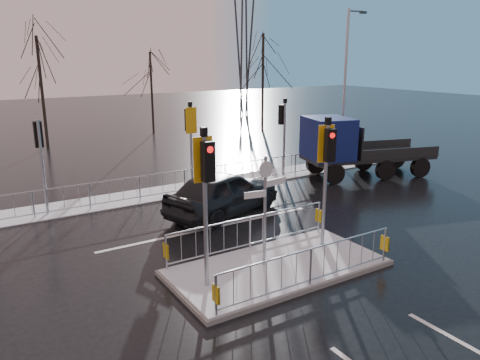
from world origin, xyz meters
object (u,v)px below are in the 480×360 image
traffic_island (277,256)px  flatbed_truck (345,146)px  car_far_lane (223,192)px  street_lamp_right (346,82)px

traffic_island → flatbed_truck: (8.77, 6.48, 1.17)m
traffic_island → flatbed_truck: traffic_island is taller
car_far_lane → street_lamp_right: size_ratio=0.61×
traffic_island → car_far_lane: traffic_island is taller
flatbed_truck → street_lamp_right: bearing=47.9°
traffic_island → street_lamp_right: 14.14m
car_far_lane → flatbed_truck: (7.64, 1.58, 0.73)m
street_lamp_right → traffic_island: bearing=-141.3°
traffic_island → street_lamp_right: street_lamp_right is taller
flatbed_truck → street_lamp_right: street_lamp_right is taller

